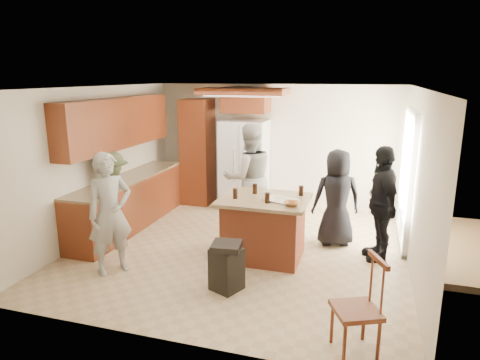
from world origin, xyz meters
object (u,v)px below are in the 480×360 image
(person_counter, at_px, (113,195))
(trash_bin, at_px, (227,266))
(refrigerator, at_px, (244,165))
(kitchen_island, at_px, (264,228))
(person_behind_left, at_px, (249,178))
(spindle_chair, at_px, (358,310))
(person_behind_right, at_px, (337,198))
(person_side_right, at_px, (381,203))
(person_front_left, at_px, (110,214))

(person_counter, xyz_separation_m, trash_bin, (2.39, -1.18, -0.41))
(person_counter, relative_size, refrigerator, 0.82)
(kitchen_island, bearing_deg, person_behind_left, 116.16)
(person_behind_left, relative_size, spindle_chair, 1.89)
(person_behind_right, distance_m, spindle_chair, 2.83)
(person_side_right, height_order, person_counter, person_side_right)
(person_behind_left, height_order, refrigerator, person_behind_left)
(person_counter, height_order, trash_bin, person_counter)
(spindle_chair, bearing_deg, person_behind_left, 122.94)
(person_front_left, bearing_deg, trash_bin, -54.28)
(person_behind_left, relative_size, trash_bin, 2.99)
(person_behind_right, xyz_separation_m, person_counter, (-3.58, -0.77, -0.05))
(person_behind_right, distance_m, kitchen_island, 1.33)
(trash_bin, bearing_deg, person_front_left, 178.80)
(person_behind_left, relative_size, refrigerator, 1.05)
(person_front_left, height_order, person_counter, person_front_left)
(trash_bin, bearing_deg, person_behind_left, 98.51)
(person_front_left, distance_m, person_behind_left, 2.55)
(person_behind_left, xyz_separation_m, person_side_right, (2.18, -0.63, -0.09))
(person_front_left, distance_m, refrigerator, 3.49)
(person_counter, bearing_deg, person_side_right, -70.31)
(person_side_right, height_order, refrigerator, refrigerator)
(spindle_chair, bearing_deg, trash_bin, 153.03)
(person_front_left, bearing_deg, person_counter, 68.65)
(person_behind_right, height_order, refrigerator, refrigerator)
(person_front_left, relative_size, refrigerator, 0.94)
(person_behind_right, height_order, trash_bin, person_behind_right)
(person_behind_right, distance_m, person_counter, 3.66)
(person_behind_left, bearing_deg, kitchen_island, 85.04)
(refrigerator, relative_size, kitchen_island, 1.41)
(person_behind_right, bearing_deg, person_behind_left, -27.22)
(refrigerator, bearing_deg, kitchen_island, -67.03)
(person_behind_left, bearing_deg, person_side_right, 132.87)
(refrigerator, bearing_deg, person_behind_right, -36.68)
(kitchen_island, relative_size, spindle_chair, 1.29)
(person_behind_left, distance_m, kitchen_island, 1.32)
(kitchen_island, bearing_deg, person_side_right, 16.23)
(person_side_right, height_order, spindle_chair, person_side_right)
(refrigerator, relative_size, spindle_chair, 1.81)
(trash_bin, bearing_deg, spindle_chair, -26.97)
(kitchen_island, bearing_deg, refrigerator, 112.97)
(person_side_right, relative_size, trash_bin, 2.72)
(refrigerator, distance_m, kitchen_island, 2.54)
(person_behind_right, bearing_deg, person_front_left, 15.86)
(person_front_left, xyz_separation_m, person_behind_left, (1.35, 2.16, 0.10))
(person_side_right, bearing_deg, spindle_chair, -20.92)
(person_front_left, bearing_deg, person_side_right, -29.59)
(refrigerator, height_order, spindle_chair, refrigerator)
(person_front_left, xyz_separation_m, person_behind_right, (2.87, 1.91, -0.06))
(person_behind_left, bearing_deg, refrigerator, -101.22)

